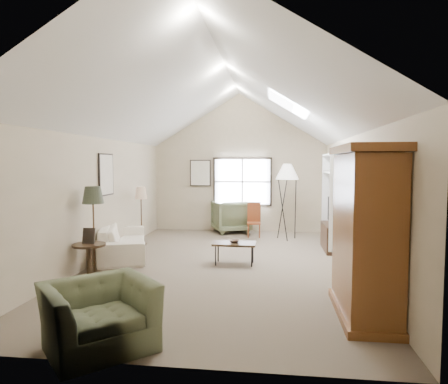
# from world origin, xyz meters

# --- Properties ---
(room_shell) EXTENTS (5.01, 8.01, 4.00)m
(room_shell) POSITION_xyz_m (0.00, 0.00, 3.21)
(room_shell) COLOR #716150
(room_shell) RESTS_ON ground
(window) EXTENTS (1.72, 0.08, 1.42)m
(window) POSITION_xyz_m (0.10, 3.96, 1.45)
(window) COLOR black
(window) RESTS_ON room_shell
(skylight) EXTENTS (0.80, 1.20, 0.52)m
(skylight) POSITION_xyz_m (1.30, 0.90, 3.22)
(skylight) COLOR white
(skylight) RESTS_ON room_shell
(wall_art) EXTENTS (1.97, 3.71, 0.88)m
(wall_art) POSITION_xyz_m (-1.88, 1.94, 1.73)
(wall_art) COLOR black
(wall_art) RESTS_ON room_shell
(armoire) EXTENTS (0.60, 1.50, 2.20)m
(armoire) POSITION_xyz_m (2.18, -2.40, 1.10)
(armoire) COLOR brown
(armoire) RESTS_ON ground
(tv_alcove) EXTENTS (0.32, 1.30, 2.10)m
(tv_alcove) POSITION_xyz_m (2.34, 1.60, 1.15)
(tv_alcove) COLOR white
(tv_alcove) RESTS_ON ground
(media_console) EXTENTS (0.34, 1.18, 0.60)m
(media_console) POSITION_xyz_m (2.32, 1.60, 0.30)
(media_console) COLOR #382316
(media_console) RESTS_ON ground
(tv_panel) EXTENTS (0.05, 0.90, 0.55)m
(tv_panel) POSITION_xyz_m (2.32, 1.60, 0.92)
(tv_panel) COLOR black
(tv_panel) RESTS_ON media_console
(sofa) EXTENTS (1.60, 2.47, 0.67)m
(sofa) POSITION_xyz_m (-2.20, 0.50, 0.34)
(sofa) COLOR white
(sofa) RESTS_ON ground
(armchair_near) EXTENTS (1.46, 1.45, 0.71)m
(armchair_near) POSITION_xyz_m (-0.84, -3.70, 0.36)
(armchair_near) COLOR #555D41
(armchair_near) RESTS_ON ground
(armchair_far) EXTENTS (1.28, 1.29, 0.91)m
(armchair_far) POSITION_xyz_m (-0.21, 3.70, 0.45)
(armchair_far) COLOR #656F4E
(armchair_far) RESTS_ON ground
(coffee_table) EXTENTS (0.85, 0.48, 0.43)m
(coffee_table) POSITION_xyz_m (0.25, 0.05, 0.22)
(coffee_table) COLOR #392717
(coffee_table) RESTS_ON ground
(bowl) EXTENTS (0.20, 0.20, 0.05)m
(bowl) POSITION_xyz_m (0.25, 0.05, 0.45)
(bowl) COLOR #3E2619
(bowl) RESTS_ON coffee_table
(side_table) EXTENTS (0.73, 0.73, 0.58)m
(side_table) POSITION_xyz_m (-2.20, -1.10, 0.29)
(side_table) COLOR #322114
(side_table) RESTS_ON ground
(side_chair) EXTENTS (0.38, 0.38, 0.93)m
(side_chair) POSITION_xyz_m (0.49, 3.02, 0.47)
(side_chair) COLOR brown
(side_chair) RESTS_ON ground
(tripod_lamp) EXTENTS (0.67, 0.67, 2.01)m
(tripod_lamp) POSITION_xyz_m (1.35, 2.75, 1.01)
(tripod_lamp) COLOR white
(tripod_lamp) RESTS_ON ground
(dark_lamp) EXTENTS (0.49, 0.49, 1.60)m
(dark_lamp) POSITION_xyz_m (-2.20, -0.90, 0.80)
(dark_lamp) COLOR #272C1F
(dark_lamp) RESTS_ON ground
(tan_lamp) EXTENTS (0.37, 0.37, 1.44)m
(tan_lamp) POSITION_xyz_m (-2.20, 1.70, 0.72)
(tan_lamp) COLOR tan
(tan_lamp) RESTS_ON ground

